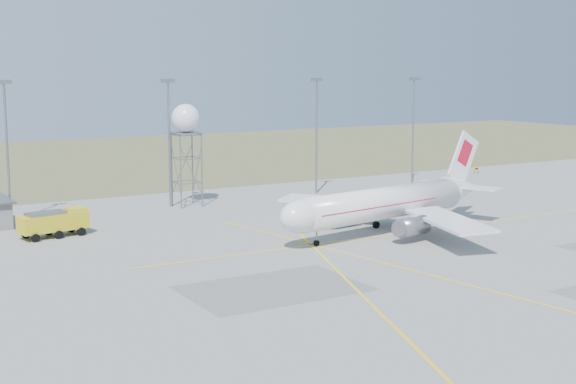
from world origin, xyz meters
TOP-DOWN VIEW (x-y plane):
  - ground at (0.00, 0.00)m, footprint 400.00×400.00m
  - grass_strip at (0.00, 140.00)m, footprint 400.00×120.00m
  - mast_a at (-35.00, 66.00)m, footprint 2.20×0.50m
  - mast_b at (-10.00, 66.00)m, footprint 2.20×0.50m
  - mast_c at (18.00, 66.00)m, footprint 2.20×0.50m
  - mast_d at (40.00, 66.00)m, footprint 2.20×0.50m
  - taxi_sign_near at (55.60, 72.00)m, footprint 1.60×0.17m
  - taxi_sign_far at (62.60, 72.00)m, footprint 1.60×0.17m
  - airliner_main at (6.82, 31.43)m, footprint 38.41×36.91m
  - radar_tower at (-7.45, 65.13)m, footprint 4.57×4.57m
  - fire_truck at (-32.24, 51.79)m, footprint 9.36×4.82m

SIDE VIEW (x-z plane):
  - ground at x=0.00m, z-range 0.00..0.00m
  - grass_strip at x=0.00m, z-range 0.00..0.03m
  - taxi_sign_near at x=55.60m, z-range 0.29..1.49m
  - taxi_sign_far at x=62.60m, z-range 0.29..1.49m
  - fire_truck at x=-32.24m, z-range -0.07..3.52m
  - airliner_main at x=6.82m, z-range -2.54..10.56m
  - radar_tower at x=-7.45m, z-range 1.01..17.55m
  - mast_a at x=-35.00m, z-range 1.82..22.32m
  - mast_b at x=-10.00m, z-range 1.82..22.32m
  - mast_c at x=18.00m, z-range 1.82..22.32m
  - mast_d at x=40.00m, z-range 1.82..22.32m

